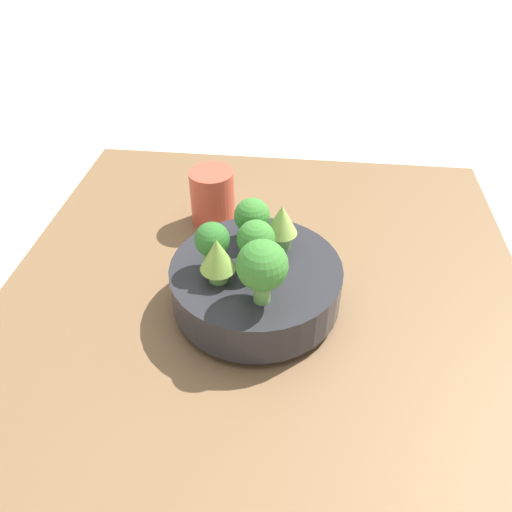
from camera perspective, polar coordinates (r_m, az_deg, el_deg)
The scene contains 10 objects.
ground_plane at distance 0.78m, azimuth 0.36°, elevation -9.50°, with size 6.00×6.00×0.00m, color beige.
table at distance 0.76m, azimuth 0.37°, elevation -8.26°, with size 0.98×0.82×0.05m.
bowl at distance 0.73m, azimuth 0.00°, elevation -3.22°, with size 0.25×0.25×0.08m.
broccoli_floret_front at distance 0.68m, azimuth -5.01°, elevation 1.48°, with size 0.05×0.05×0.07m.
broccoli_floret_left at distance 0.73m, azimuth -0.46°, elevation 4.44°, with size 0.05×0.05×0.07m.
broccoli_floret_center at distance 0.68m, azimuth 0.00°, elevation 1.77°, with size 0.05×0.05×0.08m.
romanesco_piece_far at distance 0.72m, azimuth 2.95°, elevation 3.78°, with size 0.05×0.05×0.07m.
broccoli_floret_right at distance 0.62m, azimuth 0.71°, elevation -1.24°, with size 0.07×0.07×0.09m.
romanesco_piece_near at distance 0.66m, azimuth -4.45°, elevation -0.06°, with size 0.05×0.05×0.07m.
cup at distance 0.90m, azimuth -4.99°, elevation 6.71°, with size 0.08×0.08×0.10m.
Camera 1 is at (0.51, 0.05, 0.59)m, focal length 35.00 mm.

